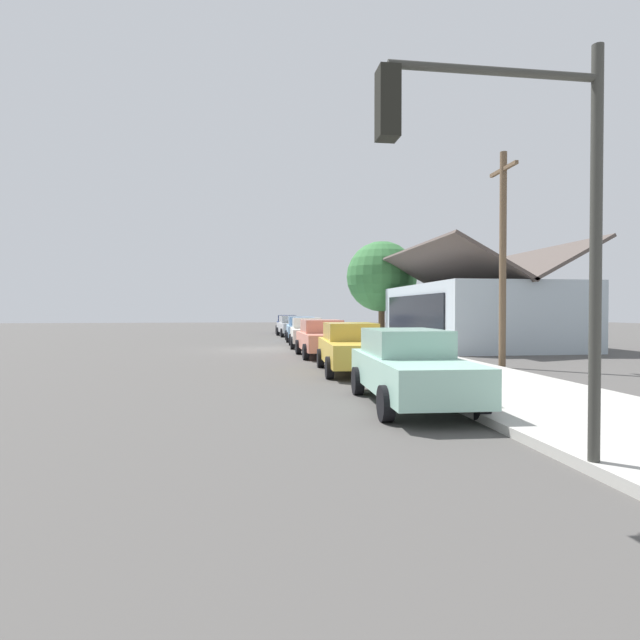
# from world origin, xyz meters

# --- Properties ---
(ground_plane) EXTENTS (120.00, 120.00, 0.00)m
(ground_plane) POSITION_xyz_m (0.00, 0.00, 0.00)
(ground_plane) COLOR #4C4947
(sidewalk_curb) EXTENTS (60.00, 4.20, 0.16)m
(sidewalk_curb) POSITION_xyz_m (0.00, 5.60, 0.08)
(sidewalk_curb) COLOR #B2AFA8
(sidewalk_curb) RESTS_ON ground
(car_navy) EXTENTS (4.91, 2.23, 1.59)m
(car_navy) POSITION_xyz_m (-19.18, 2.83, 0.82)
(car_navy) COLOR navy
(car_navy) RESTS_ON ground
(car_silver) EXTENTS (4.49, 2.17, 1.59)m
(car_silver) POSITION_xyz_m (-13.37, 2.70, 0.81)
(car_silver) COLOR silver
(car_silver) RESTS_ON ground
(car_skyblue) EXTENTS (4.76, 2.25, 1.59)m
(car_skyblue) POSITION_xyz_m (-7.23, 2.88, 0.82)
(car_skyblue) COLOR #8CB7E0
(car_skyblue) RESTS_ON ground
(car_ivory) EXTENTS (4.87, 2.11, 1.59)m
(car_ivory) POSITION_xyz_m (-1.57, 2.61, 0.81)
(car_ivory) COLOR silver
(car_ivory) RESTS_ON ground
(car_coral) EXTENTS (4.48, 2.11, 1.59)m
(car_coral) POSITION_xyz_m (4.26, 2.62, 0.82)
(car_coral) COLOR #EA8C75
(car_coral) RESTS_ON ground
(car_mustard) EXTENTS (4.95, 2.19, 1.59)m
(car_mustard) POSITION_xyz_m (9.91, 2.75, 0.82)
(car_mustard) COLOR gold
(car_mustard) RESTS_ON ground
(car_seafoam) EXTENTS (4.88, 2.11, 1.59)m
(car_seafoam) POSITION_xyz_m (15.75, 2.81, 0.82)
(car_seafoam) COLOR #9ED1BC
(car_seafoam) RESTS_ON ground
(storefront_building) EXTENTS (11.96, 7.62, 5.48)m
(storefront_building) POSITION_xyz_m (-0.66, 11.98, 1.85)
(storefront_building) COLOR #ADBCC6
(storefront_building) RESTS_ON ground
(shade_tree) EXTENTS (4.93, 4.93, 6.85)m
(shade_tree) POSITION_xyz_m (-8.74, 8.70, 4.37)
(shade_tree) COLOR brown
(shade_tree) RESTS_ON ground
(traffic_light_main) EXTENTS (0.37, 2.79, 5.20)m
(traffic_light_main) POSITION_xyz_m (20.53, 2.54, 3.49)
(traffic_light_main) COLOR #383833
(traffic_light_main) RESTS_ON ground
(utility_pole_wooden) EXTENTS (1.80, 0.24, 7.50)m
(utility_pole_wooden) POSITION_xyz_m (9.47, 8.20, 3.93)
(utility_pole_wooden) COLOR brown
(utility_pole_wooden) RESTS_ON ground
(fire_hydrant_red) EXTENTS (0.22, 0.22, 0.71)m
(fire_hydrant_red) POSITION_xyz_m (-0.48, 4.20, 0.50)
(fire_hydrant_red) COLOR red
(fire_hydrant_red) RESTS_ON sidewalk_curb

